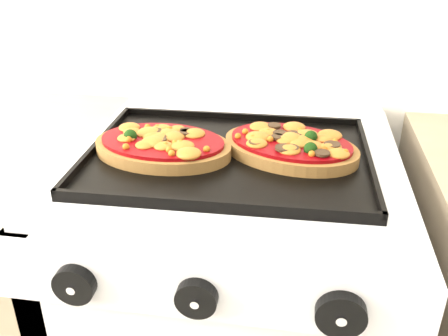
% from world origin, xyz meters
% --- Properties ---
extents(stove, '(0.60, 0.60, 0.91)m').
position_xyz_m(stove, '(-0.05, 1.70, 0.46)').
color(stove, silver).
rests_on(stove, floor).
extents(control_panel, '(0.60, 0.02, 0.09)m').
position_xyz_m(control_panel, '(-0.05, 1.39, 0.85)').
color(control_panel, silver).
rests_on(control_panel, stove).
extents(knob_left, '(0.06, 0.02, 0.06)m').
position_xyz_m(knob_left, '(-0.22, 1.37, 0.85)').
color(knob_left, black).
rests_on(knob_left, control_panel).
extents(knob_center, '(0.06, 0.02, 0.06)m').
position_xyz_m(knob_center, '(-0.05, 1.37, 0.85)').
color(knob_center, black).
rests_on(knob_center, control_panel).
extents(knob_right, '(0.06, 0.02, 0.06)m').
position_xyz_m(knob_right, '(0.13, 1.37, 0.85)').
color(knob_right, black).
rests_on(knob_right, control_panel).
extents(baking_tray, '(0.50, 0.38, 0.02)m').
position_xyz_m(baking_tray, '(-0.06, 1.67, 0.92)').
color(baking_tray, black).
rests_on(baking_tray, stove).
extents(pizza_left, '(0.26, 0.19, 0.04)m').
position_xyz_m(pizza_left, '(-0.17, 1.66, 0.94)').
color(pizza_left, olive).
rests_on(pizza_left, baking_tray).
extents(pizza_right, '(0.28, 0.23, 0.04)m').
position_xyz_m(pizza_right, '(0.05, 1.69, 0.94)').
color(pizza_right, olive).
rests_on(pizza_right, baking_tray).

